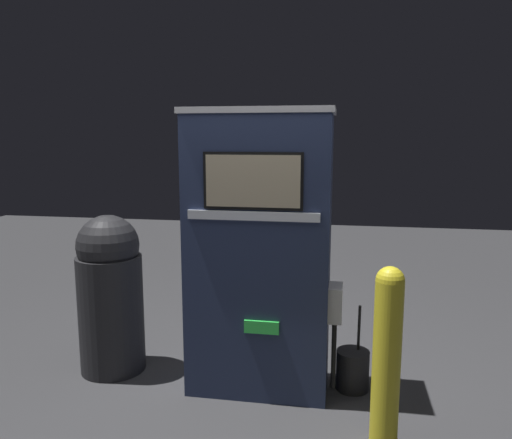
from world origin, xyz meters
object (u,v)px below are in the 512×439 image
safety_bollard (387,355)px  trash_bin (110,292)px  gas_pump (259,253)px  squeegee_bucket (353,370)px

safety_bollard → trash_bin: trash_bin is taller
trash_bin → gas_pump: bearing=-4.4°
gas_pump → trash_bin: size_ratio=1.63×
gas_pump → trash_bin: bearing=175.6°
gas_pump → squeegee_bucket: 1.06m
safety_bollard → trash_bin: size_ratio=0.89×
gas_pump → trash_bin: (-1.15, 0.09, -0.37)m
safety_bollard → trash_bin: bearing=161.7°
gas_pump → trash_bin: gas_pump is taller
squeegee_bucket → trash_bin: bearing=180.0°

